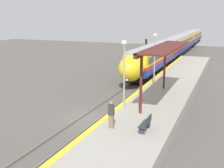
{
  "coord_description": "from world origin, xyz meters",
  "views": [
    {
      "loc": [
        9.27,
        -18.01,
        7.62
      ],
      "look_at": [
        0.61,
        2.9,
        2.16
      ],
      "focal_mm": 45.0,
      "sensor_mm": 36.0,
      "label": 1
    }
  ],
  "objects_px": {
    "platform_bench": "(146,123)",
    "railway_signal": "(146,50)",
    "lamppost_mid": "(155,55)",
    "train": "(180,44)",
    "person_waiting": "(111,114)",
    "lamppost_near": "(124,71)"
  },
  "relations": [
    {
      "from": "train",
      "to": "person_waiting",
      "type": "bearing_deg",
      "value": -86.04
    },
    {
      "from": "person_waiting",
      "to": "lamppost_near",
      "type": "height_order",
      "value": "lamppost_near"
    },
    {
      "from": "train",
      "to": "platform_bench",
      "type": "bearing_deg",
      "value": -83.23
    },
    {
      "from": "train",
      "to": "platform_bench",
      "type": "distance_m",
      "value": 43.36
    },
    {
      "from": "platform_bench",
      "to": "person_waiting",
      "type": "bearing_deg",
      "value": -169.37
    },
    {
      "from": "lamppost_near",
      "to": "lamppost_mid",
      "type": "height_order",
      "value": "same"
    },
    {
      "from": "person_waiting",
      "to": "lamppost_near",
      "type": "relative_size",
      "value": 0.34
    },
    {
      "from": "platform_bench",
      "to": "lamppost_near",
      "type": "xyz_separation_m",
      "value": [
        -2.59,
        3.21,
        2.46
      ]
    },
    {
      "from": "train",
      "to": "lamppost_near",
      "type": "distance_m",
      "value": 39.95
    },
    {
      "from": "railway_signal",
      "to": "lamppost_mid",
      "type": "height_order",
      "value": "lamppost_mid"
    },
    {
      "from": "platform_bench",
      "to": "person_waiting",
      "type": "xyz_separation_m",
      "value": [
        -2.1,
        -0.39,
        0.43
      ]
    },
    {
      "from": "platform_bench",
      "to": "railway_signal",
      "type": "distance_m",
      "value": 27.68
    },
    {
      "from": "platform_bench",
      "to": "lamppost_near",
      "type": "relative_size",
      "value": 0.3
    },
    {
      "from": "railway_signal",
      "to": "platform_bench",
      "type": "bearing_deg",
      "value": -74.14
    },
    {
      "from": "lamppost_mid",
      "to": "platform_bench",
      "type": "bearing_deg",
      "value": -77.96
    },
    {
      "from": "person_waiting",
      "to": "railway_signal",
      "type": "relative_size",
      "value": 0.41
    },
    {
      "from": "platform_bench",
      "to": "railway_signal",
      "type": "bearing_deg",
      "value": 105.86
    },
    {
      "from": "train",
      "to": "lamppost_near",
      "type": "bearing_deg",
      "value": -86.38
    },
    {
      "from": "platform_bench",
      "to": "lamppost_near",
      "type": "height_order",
      "value": "lamppost_near"
    },
    {
      "from": "railway_signal",
      "to": "lamppost_near",
      "type": "relative_size",
      "value": 0.84
    },
    {
      "from": "train",
      "to": "person_waiting",
      "type": "height_order",
      "value": "train"
    },
    {
      "from": "lamppost_near",
      "to": "railway_signal",
      "type": "bearing_deg",
      "value": 101.99
    }
  ]
}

